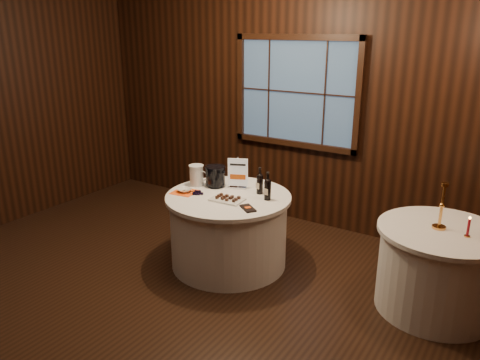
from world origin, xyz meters
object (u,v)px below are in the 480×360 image
Objects in this scene: red_candle at (468,229)px; side_table at (437,269)px; brass_candlestick at (441,212)px; sign_stand at (238,178)px; ice_bucket at (215,176)px; chocolate_box at (248,208)px; port_bottle_right at (268,188)px; grape_bunch at (197,193)px; main_table at (229,230)px; cracker_bowl at (184,190)px; port_bottle_left at (260,182)px; glass_pitcher at (197,175)px; chocolate_plate at (227,199)px.

side_table is at bearing 164.22° from red_candle.
sign_stand is at bearing -178.15° from brass_candlestick.
chocolate_box is (0.64, -0.37, -0.11)m from ice_bucket.
sign_stand is at bearing -179.74° from red_candle.
port_bottle_right is 1.47× the size of chocolate_box.
main_table is at bearing 31.79° from grape_bunch.
side_table is at bearing 8.27° from port_bottle_right.
cracker_bowl is at bearing -158.55° from sign_stand.
glass_pitcher is at bearing -152.86° from port_bottle_left.
port_bottle_right reaches higher than port_bottle_left.
sign_stand is 1.22× the size of port_bottle_left.
side_table is 3.18× the size of sign_stand.
port_bottle_left is at bearing 145.75° from port_bottle_right.
ice_bucket is (-0.23, -0.08, 0.00)m from sign_stand.
glass_pitcher is 1.28× the size of red_candle.
port_bottle_right is at bearing 18.63° from cracker_bowl.
chocolate_plate is (-0.32, -0.24, -0.11)m from port_bottle_right.
brass_candlestick is (1.96, 0.30, 0.53)m from main_table.
red_candle is at bearing -7.57° from glass_pitcher.
main_table is 0.52m from grape_bunch.
sign_stand is at bearing 167.86° from chocolate_box.
port_bottle_right is (0.15, -0.11, 0.00)m from port_bottle_left.
port_bottle_right is at bearing 120.58° from chocolate_box.
brass_candlestick reaches higher than side_table.
grape_bunch is 2.50m from red_candle.
ice_bucket reaches higher than main_table.
port_bottle_right is 1.80m from red_candle.
brass_candlestick reaches higher than ice_bucket.
chocolate_box is 1.09× the size of red_candle.
ice_bucket reaches higher than side_table.
ice_bucket is at bearing 150.50° from main_table.
ice_bucket reaches higher than grape_bunch.
cracker_bowl is at bearing -159.95° from port_bottle_right.
sign_stand is 0.62m from chocolate_box.
main_table is at bearing 21.65° from cracker_bowl.
side_table is 2.35m from grape_bunch.
cracker_bowl reaches higher than chocolate_box.
glass_pitcher reaches higher than side_table.
side_table is at bearing -6.02° from glass_pitcher.
cracker_bowl is (-0.43, -0.17, 0.40)m from main_table.
sign_stand reaches higher than red_candle.
cracker_bowl is at bearing -178.94° from grape_bunch.
main_table is 0.62m from cracker_bowl.
port_bottle_left is at bearing 0.75° from glass_pitcher.
port_bottle_right is (0.44, -0.13, 0.01)m from sign_stand.
cracker_bowl is 2.66m from red_candle.
grape_bunch is 0.16m from cracker_bowl.
grape_bunch is 0.31m from glass_pitcher.
main_table and side_table have the same top height.
grape_bunch is 1.02× the size of red_candle.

